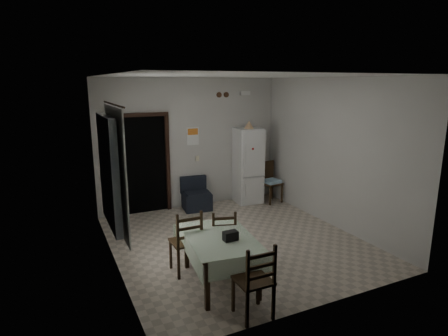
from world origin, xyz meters
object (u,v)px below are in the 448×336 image
corner_chair (271,182)px  dining_chair_far_right (223,236)px  dining_chair_near_head (253,279)px  navy_seat (197,194)px  dining_table (220,260)px  fridge (248,166)px  dining_chair_far_left (186,241)px

corner_chair → dining_chair_far_right: (-2.37, -2.33, -0.03)m
dining_chair_near_head → navy_seat: bearing=-101.5°
corner_chair → dining_table: bearing=-141.4°
fridge → corner_chair: bearing=-23.0°
fridge → dining_chair_far_left: 3.60m
dining_table → dining_chair_near_head: bearing=-80.3°
corner_chair → dining_table: (-2.66, -2.84, -0.13)m
dining_chair_far_left → dining_chair_far_right: 0.61m
navy_seat → dining_chair_far_left: bearing=-107.9°
navy_seat → corner_chair: size_ratio=0.75×
corner_chair → navy_seat: bearing=163.2°
fridge → corner_chair: size_ratio=1.83×
fridge → corner_chair: (0.50, -0.27, -0.40)m
fridge → navy_seat: fridge is taller
dining_chair_far_right → navy_seat: bearing=-85.9°
fridge → dining_chair_far_right: 3.23m
dining_chair_far_left → dining_chair_far_right: (0.61, -0.01, -0.04)m
dining_chair_far_left → corner_chair: bearing=-143.1°
corner_chair → dining_chair_far_right: size_ratio=1.07×
fridge → dining_chair_far_left: size_ratio=1.79×
fridge → dining_chair_near_head: bearing=-112.9°
corner_chair → dining_chair_far_left: 3.77m
corner_chair → dining_table: corner_chair is taller
dining_table → navy_seat: bearing=81.7°
fridge → dining_table: fridge is taller
navy_seat → dining_table: bearing=-98.8°
corner_chair → dining_chair_far_right: corner_chair is taller
dining_chair_far_right → dining_table: bearing=77.6°
dining_chair_near_head → fridge: bearing=-117.8°
navy_seat → fridge: bearing=6.7°
fridge → dining_chair_far_left: fridge is taller
fridge → dining_chair_far_right: fridge is taller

